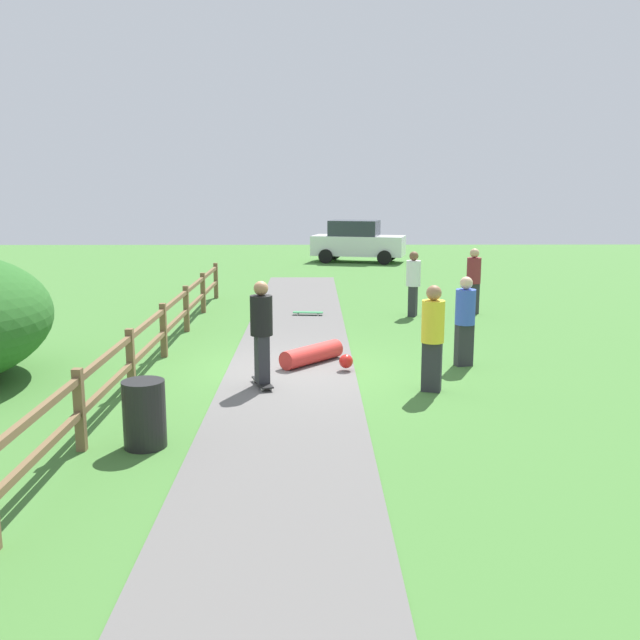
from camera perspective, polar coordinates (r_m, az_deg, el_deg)
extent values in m
plane|color=#427533|center=(12.97, -2.41, -4.34)|extent=(60.00, 60.00, 0.00)
cube|color=#605E5B|center=(12.97, -2.41, -4.30)|extent=(2.40, 28.00, 0.02)
cube|color=brown|center=(9.60, -19.03, -6.95)|extent=(0.12, 0.12, 1.10)
cube|color=brown|center=(11.97, -15.19, -3.28)|extent=(0.12, 0.12, 1.10)
cube|color=brown|center=(14.41, -12.66, -0.83)|extent=(0.12, 0.12, 1.10)
cube|color=brown|center=(16.89, -10.86, 0.91)|extent=(0.12, 0.12, 1.10)
cube|color=brown|center=(19.39, -9.53, 2.20)|extent=(0.12, 0.12, 1.10)
cube|color=brown|center=(21.91, -8.50, 3.20)|extent=(0.12, 0.12, 1.10)
cube|color=brown|center=(13.19, -13.80, -2.15)|extent=(0.08, 18.00, 0.09)
cube|color=brown|center=(13.10, -13.88, -0.23)|extent=(0.08, 18.00, 0.09)
cylinder|color=black|center=(9.52, -14.15, -7.45)|extent=(0.56, 0.56, 0.90)
cube|color=black|center=(12.06, -4.72, -5.08)|extent=(0.44, 0.82, 0.02)
cylinder|color=silver|center=(12.32, -5.37, -4.96)|extent=(0.05, 0.07, 0.06)
cylinder|color=silver|center=(12.35, -4.69, -4.90)|extent=(0.05, 0.07, 0.06)
cylinder|color=silver|center=(11.79, -4.75, -5.66)|extent=(0.05, 0.07, 0.06)
cylinder|color=silver|center=(11.83, -4.04, -5.60)|extent=(0.05, 0.07, 0.06)
cube|color=#2D2D33|center=(11.95, -4.75, -3.15)|extent=(0.29, 0.37, 0.81)
cylinder|color=black|center=(11.80, -4.81, 0.38)|extent=(0.48, 0.48, 0.68)
sphere|color=#9E704C|center=(11.73, -4.85, 2.59)|extent=(0.24, 0.24, 0.24)
cylinder|color=red|center=(13.55, -0.67, -2.81)|extent=(1.25, 1.34, 0.36)
sphere|color=red|center=(13.01, 2.14, -3.39)|extent=(0.26, 0.26, 0.26)
cube|color=#338C4C|center=(18.72, -0.98, 0.63)|extent=(0.81, 0.27, 0.02)
cylinder|color=silver|center=(18.69, -1.86, 0.47)|extent=(0.06, 0.03, 0.06)
cylinder|color=silver|center=(18.83, -1.81, 0.55)|extent=(0.06, 0.03, 0.06)
cylinder|color=silver|center=(18.63, -0.15, 0.45)|extent=(0.06, 0.03, 0.06)
cylinder|color=silver|center=(18.78, -0.11, 0.53)|extent=(0.06, 0.03, 0.06)
cube|color=#2D2D33|center=(19.41, 12.36, 1.71)|extent=(0.38, 0.35, 0.84)
cylinder|color=maroon|center=(19.31, 12.45, 3.96)|extent=(0.53, 0.53, 0.70)
sphere|color=tan|center=(19.26, 12.51, 5.36)|extent=(0.25, 0.25, 0.25)
cube|color=#2D2D33|center=(13.69, 11.67, -2.01)|extent=(0.36, 0.27, 0.81)
cylinder|color=blue|center=(13.55, 11.79, 1.05)|extent=(0.46, 0.46, 0.67)
sphere|color=beige|center=(13.48, 11.86, 2.97)|extent=(0.24, 0.24, 0.24)
cube|color=#2D2D33|center=(18.80, 7.58, 1.54)|extent=(0.30, 0.37, 0.81)
cylinder|color=white|center=(18.69, 7.64, 3.80)|extent=(0.49, 0.49, 0.68)
sphere|color=brown|center=(18.64, 7.67, 5.20)|extent=(0.24, 0.24, 0.24)
cube|color=#2D2D33|center=(11.87, 9.10, -3.79)|extent=(0.37, 0.29, 0.84)
cylinder|color=yellow|center=(11.70, 9.21, -0.12)|extent=(0.48, 0.48, 0.70)
sphere|color=#9E704C|center=(11.62, 9.28, 2.20)|extent=(0.25, 0.25, 0.25)
cube|color=silver|center=(32.52, 3.16, 6.10)|extent=(4.49, 2.67, 0.90)
cube|color=#2D333D|center=(32.51, 2.82, 7.51)|extent=(2.51, 2.05, 0.70)
cylinder|color=black|center=(33.21, 5.73, 5.38)|extent=(0.68, 0.39, 0.64)
cylinder|color=black|center=(31.48, 5.28, 5.10)|extent=(0.68, 0.39, 0.64)
cylinder|color=black|center=(33.69, 1.15, 5.50)|extent=(0.68, 0.39, 0.64)
cylinder|color=black|center=(31.98, 0.47, 5.23)|extent=(0.68, 0.39, 0.64)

